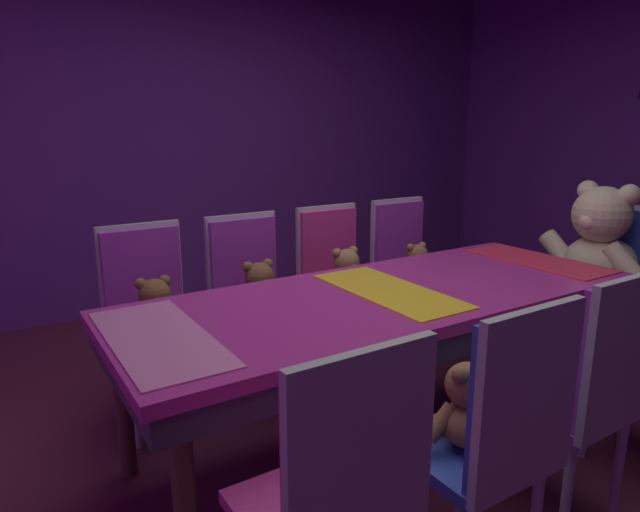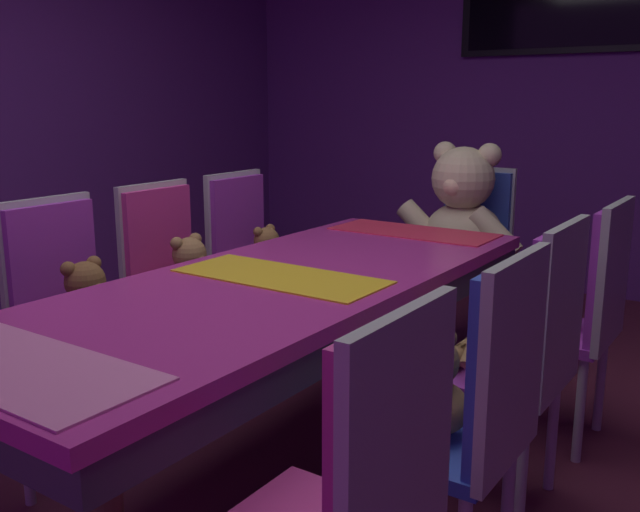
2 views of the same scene
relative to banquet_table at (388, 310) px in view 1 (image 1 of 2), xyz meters
The scene contains 18 objects.
ground_plane 0.65m from the banquet_table, ahead, with size 7.90×7.90×0.00m, color #591E33.
wall_left 2.70m from the banquet_table, behind, with size 0.12×6.40×2.80m, color #59267F.
banquet_table is the anchor object (origin of this frame).
chair_left_0 1.20m from the banquet_table, 135.34° to the right, with size 0.42×0.41×0.98m.
teddy_left_0 1.10m from the banquet_table, 130.00° to the right, with size 0.25×0.32×0.30m.
chair_left_1 0.89m from the banquet_table, 160.80° to the right, with size 0.42×0.41×0.98m.
teddy_left_1 0.76m from the banquet_table, 157.16° to the right, with size 0.25×0.33×0.31m.
chair_left_2 0.90m from the banquet_table, 162.21° to the left, with size 0.42×0.41×0.98m.
teddy_left_2 0.77m from the banquet_table, 158.88° to the left, with size 0.25×0.33×0.31m.
chair_left_3 1.20m from the banquet_table, 136.10° to the left, with size 0.42×0.41×0.98m.
teddy_left_3 1.11m from the banquet_table, 130.96° to the left, with size 0.22×0.28×0.27m.
chair_right_0 1.18m from the banquet_table, 44.64° to the right, with size 0.42×0.41×0.98m.
chair_right_1 0.91m from the banquet_table, 17.49° to the right, with size 0.42×0.41×0.98m.
teddy_right_1 0.77m from the banquet_table, 20.72° to the right, with size 0.24×0.31×0.29m.
chair_right_2 0.87m from the banquet_table, 17.41° to the left, with size 0.42×0.41×0.98m.
teddy_right_2 0.74m from the banquet_table, 20.82° to the left, with size 0.26×0.34×0.32m.
throne_chair 1.75m from the banquet_table, 90.00° to the left, with size 0.41×0.42×0.98m.
king_teddy_bear 1.58m from the banquet_table, 90.00° to the left, with size 0.71×0.55×0.67m.
Camera 1 is at (1.82, -1.51, 1.47)m, focal length 31.04 mm.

